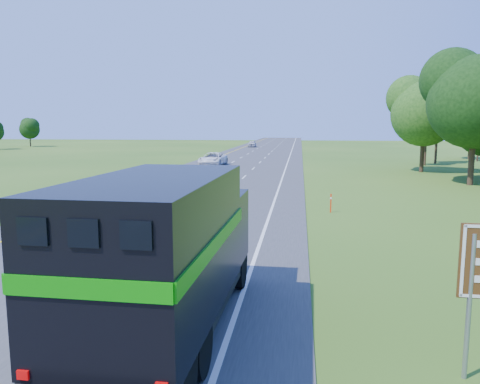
{
  "coord_description": "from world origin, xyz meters",
  "views": [
    {
      "loc": [
        7.11,
        -6.27,
        4.98
      ],
      "look_at": [
        4.37,
        15.13,
        1.88
      ],
      "focal_mm": 35.0,
      "sensor_mm": 36.0,
      "label": 1
    }
  ],
  "objects": [
    {
      "name": "white_suv",
      "position": [
        -3.51,
        50.32,
        0.84
      ],
      "size": [
        3.06,
        5.92,
        1.6
      ],
      "primitive_type": "imported",
      "rotation": [
        0.0,
        0.0,
        -0.07
      ],
      "color": "white",
      "rests_on": "road"
    },
    {
      "name": "far_car",
      "position": [
        -3.74,
        99.83,
        0.77
      ],
      "size": [
        1.77,
        4.31,
        1.46
      ],
      "primitive_type": "imported",
      "rotation": [
        0.0,
        0.0,
        0.01
      ],
      "color": "silver",
      "rests_on": "road"
    },
    {
      "name": "delineator",
      "position": [
        8.92,
        20.62,
        0.58
      ],
      "size": [
        0.09,
        0.05,
        1.08
      ],
      "color": "#F9340D",
      "rests_on": "ground"
    },
    {
      "name": "road",
      "position": [
        0.0,
        50.0,
        0.02
      ],
      "size": [
        15.0,
        260.0,
        0.04
      ],
      "primitive_type": "cube",
      "color": "#38383A",
      "rests_on": "ground"
    },
    {
      "name": "horse_truck",
      "position": [
        4.07,
        3.94,
        2.1
      ],
      "size": [
        2.95,
        8.77,
        3.85
      ],
      "rotation": [
        0.0,
        0.0,
        -0.03
      ],
      "color": "black",
      "rests_on": "road"
    },
    {
      "name": "lane_markings",
      "position": [
        0.0,
        50.0,
        0.04
      ],
      "size": [
        11.15,
        260.0,
        0.01
      ],
      "color": "yellow",
      "rests_on": "road"
    }
  ]
}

